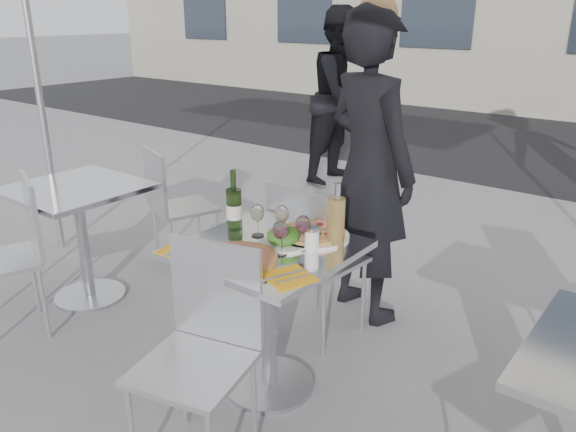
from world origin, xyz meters
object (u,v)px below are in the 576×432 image
Objects in this scene: carafe at (336,220)px; wineglass_red_a at (280,231)px; side_chair_lfar at (171,199)px; woman_diner at (369,170)px; pedestrian_a at (343,97)px; side_table_left at (80,219)px; wine_bottle at (234,207)px; main_table at (268,288)px; salad_plate at (283,238)px; pizza_near at (238,258)px; pizza_far at (313,234)px; wineglass_red_b at (303,226)px; side_chair_lnear at (15,244)px; chair_near at (204,337)px; napkin_left at (182,249)px; chair_far at (309,250)px; sugar_shaker at (312,239)px; napkin_right at (289,277)px; wineglass_white_a at (257,214)px; wineglass_white_b at (281,215)px.

carafe is 0.27m from wineglass_red_a.
side_chair_lfar is 2.99× the size of carafe.
woman_diner is at bearing 109.32° from carafe.
pedestrian_a is 6.22× the size of carafe.
side_chair_lfar is (0.07, 0.66, -0.03)m from side_table_left.
wine_bottle is at bearing -164.74° from carafe.
salad_plate is (0.05, 0.05, 0.25)m from main_table.
wineglass_red_a is at bearing -20.39° from main_table.
pizza_near is 2.15× the size of wineglass_red_a.
pizza_far is 0.18m from wineglass_red_b.
side_chair_lnear reaches higher than side_table_left.
side_chair_lnear is at bearing 63.24° from woman_diner.
chair_near is 0.36m from pizza_near.
wineglass_red_a is 0.74× the size of napkin_left.
chair_far is 0.55m from wine_bottle.
pizza_near is (0.03, -1.15, -0.13)m from woman_diner.
pedestrian_a is 3.68m from sugar_shaker.
wine_bottle is at bearing -179.13° from wineglass_red_b.
woman_diner is 2.84m from pedestrian_a.
wineglass_red_a is 0.25m from napkin_right.
wineglass_white_a is (-0.11, 0.26, 0.10)m from pizza_near.
carafe is 0.14m from sugar_shaker.
wine_bottle is 0.14m from wineglass_white_a.
sugar_shaker is (0.18, 0.28, 0.04)m from pizza_near.
woman_diner reaches higher than wineglass_red_b.
wineglass_red_b is (1.82, -3.19, -0.04)m from pedestrian_a.
side_chair_lnear is 1.83m from carafe.
wineglass_white_b reaches higher than napkin_left.
wineglass_white_a is (-0.17, 0.53, 0.33)m from chair_near.
wineglass_white_a is (1.34, 0.50, 0.33)m from side_chair_lnear.
wineglass_white_b is at bearing 126.78° from wineglass_red_a.
wineglass_white_a is 0.26m from wineglass_red_b.
wineglass_red_b is (0.25, -0.41, 0.33)m from chair_far.
side_table_left is 1.64m from wineglass_red_a.
chair_far is at bearing 127.86° from pizza_far.
wineglass_red_b is (1.64, 0.07, 0.32)m from side_table_left.
wineglass_red_b is at bearing 0.87° from wine_bottle.
wineglass_red_b is 0.68× the size of napkin_right.
salad_plate is 0.32m from wine_bottle.
pizza_near is at bearing -158.08° from napkin_right.
pedestrian_a is at bearing 117.87° from wineglass_white_b.
chair_far is 4.09× the size of salad_plate.
wineglass_red_a reaches higher than pizza_near.
wineglass_red_b is (0.09, 0.54, 0.33)m from chair_near.
carafe is 1.24× the size of napkin_right.
woman_diner is at bearing 126.13° from napkin_right.
sugar_shaker is at bearing -178.94° from side_chair_lfar.
wineglass_red_b is at bearing 61.49° from pizza_near.
chair_near is 0.63m from wineglass_red_b.
napkin_right is at bearing -42.78° from wineglass_red_a.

